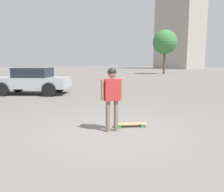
# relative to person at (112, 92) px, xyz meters

# --- Properties ---
(ground_plane) EXTENTS (220.00, 220.00, 0.00)m
(ground_plane) POSITION_rel_person_xyz_m (0.00, 0.00, -1.00)
(ground_plane) COLOR slate
(person) EXTENTS (0.35, 0.52, 1.59)m
(person) POSITION_rel_person_xyz_m (0.00, 0.00, 0.00)
(person) COLOR #7A6B56
(person) RESTS_ON ground_plane
(skateboard) EXTENTS (0.70, 0.81, 0.09)m
(skateboard) POSITION_rel_person_xyz_m (-0.07, -0.62, -0.93)
(skateboard) COLOR tan
(skateboard) RESTS_ON ground_plane
(car_parked_near) EXTENTS (4.12, 4.01, 1.45)m
(car_parked_near) POSITION_rel_person_xyz_m (7.91, -1.53, -0.24)
(car_parked_near) COLOR #ADB2B7
(car_parked_near) RESTS_ON ground_plane
(building_block_distant) EXTENTS (12.28, 13.12, 31.27)m
(building_block_distant) POSITION_rel_person_xyz_m (34.90, -66.16, 14.64)
(building_block_distant) COLOR #9E998E
(building_block_distant) RESTS_ON ground_plane
(tree_distant) EXTENTS (3.83, 3.83, 7.02)m
(tree_distant) POSITION_rel_person_xyz_m (15.95, -27.19, 4.08)
(tree_distant) COLOR brown
(tree_distant) RESTS_ON ground_plane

